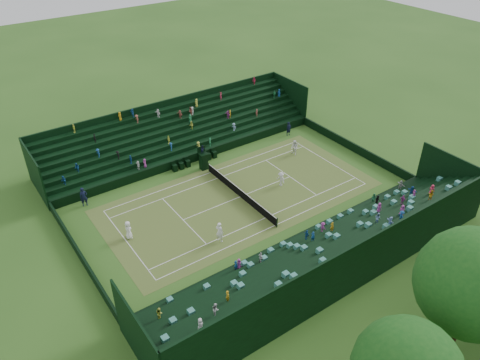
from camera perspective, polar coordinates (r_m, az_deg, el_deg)
The scene contains 17 objects.
ground at distance 46.07m, azimuth -0.00°, elevation -2.08°, with size 160.00×160.00×0.00m, color #2C561B.
court_surface at distance 46.07m, azimuth -0.00°, elevation -2.08°, with size 12.97×26.77×0.01m, color #427527.
perimeter_wall_north at distance 55.08m, azimuth 13.69°, elevation 3.89°, with size 17.17×0.20×1.00m, color black.
perimeter_wall_south at distance 40.77m, azimuth -18.83°, elevation -8.81°, with size 17.17×0.20×1.00m, color black.
perimeter_wall_east at distance 40.56m, azimuth 6.95°, elevation -7.16°, with size 0.20×31.77×1.00m, color black.
perimeter_wall_west at distance 51.87m, azimuth -5.39°, elevation 2.81°, with size 0.20×31.77×1.00m, color black.
north_grandstand at distance 37.72m, azimuth 11.26°, elevation -9.23°, with size 6.60×32.00×4.90m.
south_grandstand at distance 54.61m, azimuth -7.69°, elevation 5.56°, with size 6.60×32.00×4.90m.
tennis_net at distance 45.77m, azimuth -0.00°, elevation -1.54°, with size 11.67×0.10×1.06m.
umpire_chair at distance 49.98m, azimuth -4.50°, elevation 2.57°, with size 0.92×0.92×2.89m.
courtside_chairs at distance 51.35m, azimuth -5.52°, elevation 2.35°, with size 0.50×5.48×1.10m.
player_near_west at distance 41.74m, azimuth -13.45°, elevation -5.95°, with size 0.86×0.56×1.75m, color white.
player_near_east at distance 40.24m, azimuth -2.51°, elevation -6.35°, with size 0.73×0.48×2.00m, color white.
player_far_west at distance 53.03m, azimuth 6.65°, elevation 3.94°, with size 0.86×0.67×1.77m, color white.
player_far_east at distance 47.49m, azimuth 5.00°, elevation 0.12°, with size 1.02×0.59×1.57m, color silver.
line_judge_north at distance 57.15m, azimuth 5.95°, elevation 6.23°, with size 0.63×0.41×1.73m, color black.
line_judge_south at distance 46.79m, azimuth -18.52°, elevation -1.97°, with size 0.72×0.47×1.97m, color black.
Camera 1 is at (30.80, -21.59, 26.59)m, focal length 35.00 mm.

